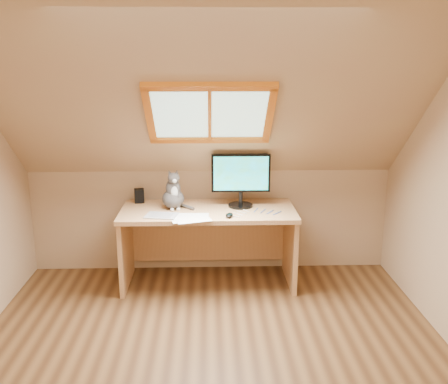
{
  "coord_description": "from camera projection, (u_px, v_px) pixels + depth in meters",
  "views": [
    {
      "loc": [
        -0.01,
        -2.97,
        2.03
      ],
      "look_at": [
        0.11,
        1.0,
        0.99
      ],
      "focal_mm": 40.0,
      "sensor_mm": 36.0,
      "label": 1
    }
  ],
  "objects": [
    {
      "name": "cables",
      "position": [
        256.0,
        212.0,
        4.43
      ],
      "size": [
        0.51,
        0.26,
        0.01
      ],
      "color": "silver",
      "rests_on": "desk"
    },
    {
      "name": "graphics_tablet",
      "position": [
        161.0,
        216.0,
        4.33
      ],
      "size": [
        0.3,
        0.24,
        0.01
      ],
      "primitive_type": "cube",
      "rotation": [
        0.0,
        0.0,
        -0.19
      ],
      "color": "#B2B2B7",
      "rests_on": "desk"
    },
    {
      "name": "ground",
      "position": [
        212.0,
        370.0,
        3.39
      ],
      "size": [
        3.5,
        3.5,
        0.0
      ],
      "primitive_type": "plane",
      "color": "brown",
      "rests_on": "ground"
    },
    {
      "name": "papers",
      "position": [
        188.0,
        218.0,
        4.28
      ],
      "size": [
        0.35,
        0.3,
        0.01
      ],
      "color": "white",
      "rests_on": "desk"
    },
    {
      "name": "desk_speaker",
      "position": [
        139.0,
        196.0,
        4.74
      ],
      "size": [
        0.1,
        0.1,
        0.13
      ],
      "primitive_type": "cube",
      "rotation": [
        0.0,
        0.0,
        0.16
      ],
      "color": "black",
      "rests_on": "desk"
    },
    {
      "name": "monitor",
      "position": [
        241.0,
        177.0,
        4.55
      ],
      "size": [
        0.54,
        0.23,
        0.49
      ],
      "color": "black",
      "rests_on": "desk"
    },
    {
      "name": "desk",
      "position": [
        208.0,
        230.0,
        4.66
      ],
      "size": [
        1.59,
        0.69,
        0.72
      ],
      "color": "tan",
      "rests_on": "ground"
    },
    {
      "name": "mouse",
      "position": [
        229.0,
        215.0,
        4.3
      ],
      "size": [
        0.09,
        0.12,
        0.03
      ],
      "primitive_type": "ellipsoid",
      "rotation": [
        0.0,
        0.0,
        -0.24
      ],
      "color": "black",
      "rests_on": "desk"
    },
    {
      "name": "room_shell",
      "position": [
        211.0,
        166.0,
        2.93
      ],
      "size": [
        3.52,
        3.52,
        2.41
      ],
      "color": "tan",
      "rests_on": "ground"
    },
    {
      "name": "cat",
      "position": [
        173.0,
        194.0,
        4.54
      ],
      "size": [
        0.25,
        0.28,
        0.37
      ],
      "color": "#4B4542",
      "rests_on": "desk"
    }
  ]
}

